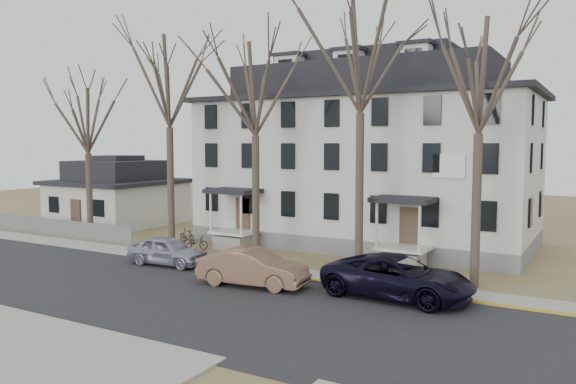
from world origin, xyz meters
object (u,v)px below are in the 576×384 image
Objects in this scene: small_house at (118,196)px; tree_far_left at (169,74)px; tree_mid_left at (255,82)px; tree_bungalow at (87,116)px; boarding_house at (365,159)px; tree_mid_right at (480,67)px; bicycle_right at (187,236)px; car_silver at (168,251)px; car_tan at (253,268)px; car_navy at (398,278)px; tree_center at (361,43)px; bicycle_left at (196,243)px.

tree_far_left is at bearing -29.39° from small_house.
tree_mid_left reaches higher than tree_bungalow.
boarding_house is 12.51m from tree_mid_right.
tree_mid_right is at bearing 0.00° from tree_far_left.
tree_bungalow is 10.20m from bicycle_right.
boarding_house is 1.63× the size of tree_mid_right.
car_silver is 6.37m from car_tan.
tree_mid_left is 8.25× the size of bicycle_right.
boarding_house is 12.37m from bicycle_right.
car_silver is 12.42m from car_navy.
boarding_house is at bearing 110.20° from tree_center.
tree_far_left is (-9.00, -8.15, 4.96)m from boarding_house.
tree_center is at bearing 0.00° from tree_mid_left.
tree_mid_right is 2.91× the size of car_silver.
small_house is at bearing 54.14° from car_tan.
car_tan is at bearing -16.79° from tree_bungalow.
bicycle_right is (-9.57, 6.91, -0.35)m from car_tan.
small_house is at bearing 59.32° from bicycle_left.
bicycle_right is (-9.59, -6.06, -4.92)m from boarding_house.
boarding_house is at bearing -52.56° from bicycle_left.
tree_bungalow reaches higher than car_silver.
tree_bungalow reaches higher than bicycle_left.
tree_mid_right is 9.71m from car_navy.
small_house is 30.08m from tree_mid_right.
tree_far_left reaches higher than tree_mid_right.
tree_center is 1.36× the size of tree_bungalow.
tree_far_left is 1.27× the size of tree_bungalow.
tree_far_left is at bearing 180.00° from tree_center.
bicycle_left is at bearing 176.32° from tree_center.
tree_far_left reaches higher than car_tan.
boarding_house is at bearing 5.59° from small_house.
tree_center reaches higher than bicycle_left.
car_silver is (9.76, -3.41, -7.37)m from tree_bungalow.
boarding_house is at bearing -43.52° from bicycle_right.
car_tan is at bearing -122.14° from tree_center.
tree_mid_left is 10.45m from car_tan.
tree_mid_left is 1.00× the size of tree_mid_right.
bicycle_right is at bearing -21.53° from small_house.
tree_mid_left reaches higher than small_house.
bicycle_left is at bearing -24.19° from small_house.
small_house is at bearing 159.97° from tree_mid_left.
car_silver is at bearing -34.93° from small_house.
tree_bungalow reaches higher than car_tan.
tree_far_left is 8.27× the size of bicycle_left.
car_tan is at bearing -28.25° from tree_far_left.
car_navy is (9.18, -3.52, -8.75)m from tree_mid_left.
tree_far_left is 18.24m from car_navy.
tree_mid_left is at bearing 180.00° from tree_center.
tree_far_left is at bearing -137.82° from boarding_house.
car_tan is (6.21, -1.41, 0.07)m from car_silver.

